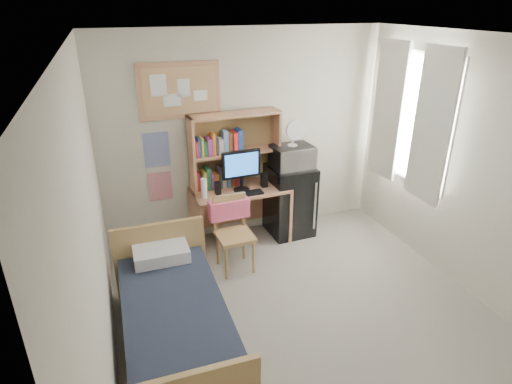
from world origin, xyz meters
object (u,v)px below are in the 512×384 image
object	(u,v)px
desk	(240,215)
speaker_right	(264,180)
bulletin_board	(180,91)
desk_chair	(235,235)
microwave	(292,157)
monitor	(241,171)
bed	(176,326)
speaker_left	(218,188)
mini_fridge	(290,200)
desk_fan	(293,134)

from	to	relation	value
desk	speaker_right	size ratio (longest dim) A/B	6.67
bulletin_board	desk_chair	bearing A→B (deg)	-67.63
desk_chair	microwave	xyz separation A→B (m)	(0.93, 0.58, 0.63)
desk	monitor	bearing A→B (deg)	-90.00
monitor	microwave	bearing A→B (deg)	2.45
desk_chair	bed	size ratio (longest dim) A/B	0.49
speaker_right	desk_chair	bearing A→B (deg)	-138.48
desk	monitor	distance (m)	0.63
monitor	speaker_left	distance (m)	0.35
bulletin_board	speaker_left	world-z (taller)	bulletin_board
desk	desk_chair	distance (m)	0.63
mini_fridge	monitor	bearing A→B (deg)	-175.39
desk_fan	bulletin_board	bearing A→B (deg)	164.82
speaker_right	desk_fan	xyz separation A→B (m)	(0.39, 0.05, 0.54)
desk	microwave	bearing A→B (deg)	-2.53
bulletin_board	desk_fan	bearing A→B (deg)	-12.92
mini_fridge	microwave	world-z (taller)	microwave
desk_chair	bed	xyz separation A→B (m)	(-0.86, -1.03, -0.19)
bed	desk_chair	bearing A→B (deg)	50.53
bulletin_board	microwave	xyz separation A→B (m)	(1.30, -0.30, -0.85)
microwave	speaker_left	bearing A→B (deg)	-177.79
desk	speaker_right	bearing A→B (deg)	-11.31
bulletin_board	monitor	distance (m)	1.17
bed	microwave	bearing A→B (deg)	42.35
speaker_left	microwave	distance (m)	1.02
speaker_left	microwave	size ratio (longest dim) A/B	0.32
speaker_left	desk_fan	distance (m)	1.13
monitor	speaker_left	size ratio (longest dim) A/B	3.20
speaker_left	desk_fan	xyz separation A→B (m)	(0.99, 0.08, 0.55)
desk_chair	speaker_left	xyz separation A→B (m)	(-0.05, 0.50, 0.38)
desk	bed	xyz separation A→B (m)	(-1.11, -1.61, -0.13)
monitor	speaker_right	size ratio (longest dim) A/B	2.86
monitor	desk_fan	size ratio (longest dim) A/B	1.67
desk_fan	desk	bearing A→B (deg)	177.97
monitor	desk	bearing A→B (deg)	90.00
desk_chair	monitor	size ratio (longest dim) A/B	1.72
monitor	desk_fan	world-z (taller)	desk_fan
desk_chair	speaker_right	distance (m)	0.86
speaker_left	speaker_right	distance (m)	0.60
bulletin_board	speaker_left	bearing A→B (deg)	-50.44
speaker_left	microwave	world-z (taller)	microwave
desk	mini_fridge	bearing A→B (deg)	-0.87
mini_fridge	desk_fan	world-z (taller)	desk_fan
desk_fan	microwave	bearing A→B (deg)	0.00
bed	speaker_right	bearing A→B (deg)	48.43
bed	monitor	size ratio (longest dim) A/B	3.50
mini_fridge	speaker_right	size ratio (longest dim) A/B	5.24
desk	microwave	world-z (taller)	microwave
bulletin_board	speaker_left	distance (m)	1.20
microwave	bed	bearing A→B (deg)	-140.38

